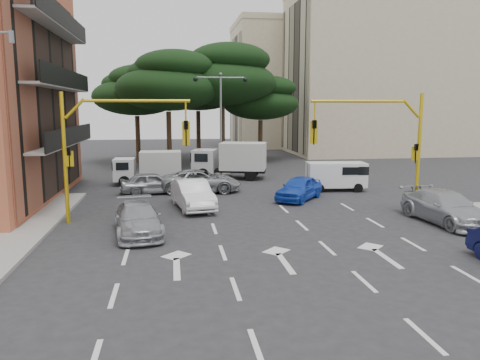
% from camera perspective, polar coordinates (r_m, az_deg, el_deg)
% --- Properties ---
extents(ground, '(120.00, 120.00, 0.00)m').
position_cam_1_polar(ground, '(21.06, 2.28, -5.75)').
color(ground, '#28282B').
rests_on(ground, ground).
extents(median_strip, '(1.40, 6.00, 0.15)m').
position_cam_1_polar(median_strip, '(36.61, -2.31, 0.62)').
color(median_strip, gray).
rests_on(median_strip, ground).
extents(apartment_beige_near, '(20.20, 12.15, 18.70)m').
position_cam_1_polar(apartment_beige_near, '(57.33, 16.57, 12.53)').
color(apartment_beige_near, beige).
rests_on(apartment_beige_near, ground).
extents(apartment_beige_far, '(16.20, 12.15, 16.70)m').
position_cam_1_polar(apartment_beige_far, '(66.25, 6.46, 11.42)').
color(apartment_beige_far, beige).
rests_on(apartment_beige_far, ground).
extents(pine_left_near, '(9.15, 9.15, 10.23)m').
position_cam_1_polar(pine_left_near, '(42.06, -8.71, 11.88)').
color(pine_left_near, '#382616').
rests_on(pine_left_near, ground).
extents(pine_center, '(9.98, 9.98, 11.16)m').
position_cam_1_polar(pine_center, '(44.36, -2.08, 12.70)').
color(pine_center, '#382616').
rests_on(pine_center, ground).
extents(pine_left_far, '(8.32, 8.32, 9.30)m').
position_cam_1_polar(pine_left_far, '(46.13, -12.46, 10.63)').
color(pine_left_far, '#382616').
rests_on(pine_left_far, ground).
extents(pine_right, '(7.49, 7.49, 8.37)m').
position_cam_1_polar(pine_right, '(46.84, 2.60, 9.95)').
color(pine_right, '#382616').
rests_on(pine_right, ground).
extents(pine_back, '(9.15, 9.15, 10.23)m').
position_cam_1_polar(pine_back, '(49.13, -5.09, 11.49)').
color(pine_back, '#382616').
rests_on(pine_back, ground).
extents(signal_mast_right, '(5.79, 0.37, 6.00)m').
position_cam_1_polar(signal_mast_right, '(24.47, 17.38, 5.12)').
color(signal_mast_right, gold).
rests_on(signal_mast_right, ground).
extents(signal_mast_left, '(5.79, 0.37, 6.00)m').
position_cam_1_polar(signal_mast_left, '(22.28, -16.18, 4.84)').
color(signal_mast_left, gold).
rests_on(signal_mast_left, ground).
extents(street_lamp_center, '(4.16, 0.36, 7.77)m').
position_cam_1_polar(street_lamp_center, '(36.23, -2.36, 9.03)').
color(street_lamp_center, slate).
rests_on(street_lamp_center, median_strip).
extents(car_white_hatch, '(2.35, 4.77, 1.50)m').
position_cam_1_polar(car_white_hatch, '(24.84, -5.79, -1.76)').
color(car_white_hatch, white).
rests_on(car_white_hatch, ground).
extents(car_blue_compact, '(3.75, 4.15, 1.37)m').
position_cam_1_polar(car_blue_compact, '(27.25, 7.23, -0.99)').
color(car_blue_compact, blue).
rests_on(car_blue_compact, ground).
extents(car_silver_wagon, '(2.47, 4.77, 1.32)m').
position_cam_1_polar(car_silver_wagon, '(20.20, -12.34, -4.65)').
color(car_silver_wagon, '#A1A3A9').
rests_on(car_silver_wagon, ground).
extents(car_silver_cross_a, '(5.20, 2.71, 1.40)m').
position_cam_1_polar(car_silver_cross_a, '(29.66, -4.78, -0.12)').
color(car_silver_cross_a, '#A0A4A8').
rests_on(car_silver_cross_a, ground).
extents(car_silver_cross_b, '(4.15, 2.11, 1.35)m').
position_cam_1_polar(car_silver_cross_b, '(29.43, -10.60, -0.36)').
color(car_silver_cross_b, '#989BA0').
rests_on(car_silver_cross_b, ground).
extents(car_silver_parked, '(2.54, 5.25, 1.47)m').
position_cam_1_polar(car_silver_parked, '(23.65, 23.75, -3.05)').
color(car_silver_parked, '#A7AAAF').
rests_on(car_silver_parked, ground).
extents(van_white, '(3.84, 2.01, 1.85)m').
position_cam_1_polar(van_white, '(30.71, 11.63, 0.46)').
color(van_white, white).
rests_on(van_white, ground).
extents(box_truck_a, '(4.67, 1.97, 2.30)m').
position_cam_1_polar(box_truck_a, '(33.06, -11.09, 1.46)').
color(box_truck_a, white).
rests_on(box_truck_a, ground).
extents(box_truck_b, '(5.94, 3.70, 2.72)m').
position_cam_1_polar(box_truck_b, '(35.08, -1.22, 2.38)').
color(box_truck_b, silver).
rests_on(box_truck_b, ground).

